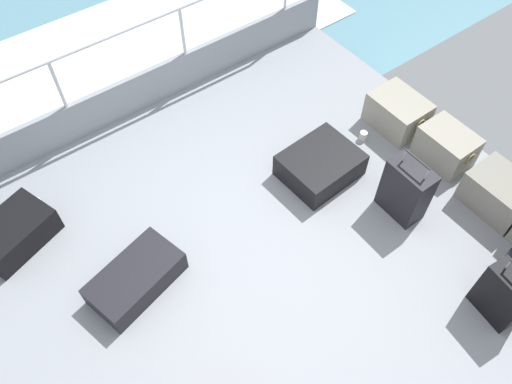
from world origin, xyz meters
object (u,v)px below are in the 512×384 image
Objects in this scene: cargo_crate_1 at (446,146)px; paper_cup at (363,136)px; suitcase_0 at (406,190)px; suitcase_1 at (320,165)px; suitcase_3 at (503,295)px; cargo_crate_2 at (499,193)px; cargo_crate_0 at (397,113)px; suitcase_2 at (136,278)px; suitcase_4 at (14,233)px.

paper_cup is at bearing -145.13° from cargo_crate_1.
suitcase_0 is at bearing -77.33° from cargo_crate_1.
suitcase_3 reaches higher than suitcase_1.
cargo_crate_2 is 1.42m from paper_cup.
cargo_crate_2 is 6.18× the size of paper_cup.
suitcase_3 reaches higher than paper_cup.
cargo_crate_0 is 0.70× the size of suitcase_2.
suitcase_1 is 7.53× the size of paper_cup.
suitcase_0 is at bearing -123.04° from cargo_crate_2.
suitcase_2 is at bearing -100.56° from cargo_crate_1.
suitcase_1 reaches higher than paper_cup.
cargo_crate_0 is 0.83× the size of suitcase_0.
paper_cup is (-1.36, -0.41, -0.13)m from cargo_crate_2.
cargo_crate_0 is at bearing 179.52° from cargo_crate_2.
suitcase_2 is (-0.00, -2.05, -0.02)m from suitcase_1.
cargo_crate_1 is at bearing 79.44° from suitcase_2.
suitcase_0 is 0.96m from paper_cup.
suitcase_4 is at bearing -104.84° from cargo_crate_0.
cargo_crate_2 is at bearing 58.62° from suitcase_4.
suitcase_2 is (0.03, -3.15, -0.07)m from cargo_crate_0.
cargo_crate_0 is 6.12× the size of paper_cup.
suitcase_4 is (-1.04, -0.66, 0.02)m from suitcase_2.
cargo_crate_1 is 0.92× the size of cargo_crate_2.
suitcase_2 is at bearing -90.06° from suitcase_1.
paper_cup is at bearing 166.70° from suitcase_3.
cargo_crate_2 is 1.68m from suitcase_1.
cargo_crate_2 is 0.70× the size of suitcase_2.
cargo_crate_1 is 0.77× the size of suitcase_0.
suitcase_1 is 2.90m from suitcase_4.
cargo_crate_0 is at bearing 90.51° from suitcase_2.
cargo_crate_1 is at bearing 62.67° from suitcase_1.
paper_cup is at bearing 96.57° from suitcase_1.
cargo_crate_1 is 5.69× the size of paper_cup.
suitcase_3 reaches higher than cargo_crate_2.
suitcase_1 is at bearing -88.45° from cargo_crate_0.
suitcase_0 reaches higher than suitcase_2.
cargo_crate_1 reaches higher than suitcase_4.
cargo_crate_0 is 2.18m from suitcase_3.
cargo_crate_2 is 3.39m from suitcase_2.
suitcase_0 reaches higher than cargo_crate_0.
suitcase_0 is at bearing 71.79° from suitcase_2.
suitcase_2 is (-0.78, -2.37, -0.18)m from suitcase_0.
paper_cup is at bearing 74.16° from suitcase_4.
suitcase_1 is 0.69m from paper_cup.
suitcase_3 is (1.36, -0.95, 0.09)m from cargo_crate_1.
suitcase_0 is at bearing 22.68° from suitcase_1.
suitcase_3 is (1.95, 2.25, 0.15)m from suitcase_2.
suitcase_1 is 0.86× the size of suitcase_2.
cargo_crate_0 reaches higher than suitcase_2.
cargo_crate_0 reaches higher than cargo_crate_2.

